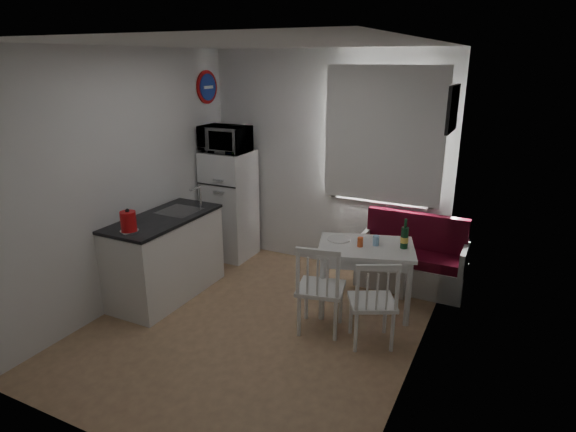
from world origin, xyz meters
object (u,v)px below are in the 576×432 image
object	(u,v)px
microwave	(225,139)
chair_left	(317,280)
bench	(411,264)
fridge	(230,205)
kitchen_counter	(166,256)
wine_bottle	(405,234)
kettle	(128,222)
chair_right	(370,294)
dining_table	(366,253)

from	to	relation	value
microwave	chair_left	bearing A→B (deg)	-34.73
bench	microwave	world-z (taller)	microwave
bench	fridge	world-z (taller)	fridge
bench	fridge	size ratio (longest dim) A/B	0.85
kitchen_counter	wine_bottle	size ratio (longest dim) A/B	4.35
kitchen_counter	kettle	size ratio (longest dim) A/B	5.61
fridge	microwave	size ratio (longest dim) A/B	2.41
bench	wine_bottle	distance (m)	0.84
chair_right	microwave	bearing A→B (deg)	124.31
chair_left	kitchen_counter	bearing A→B (deg)	167.14
chair_left	microwave	size ratio (longest dim) A/B	0.86
fridge	kettle	size ratio (longest dim) A/B	5.91
bench	chair_left	xyz separation A→B (m)	(-0.57, -1.38, 0.28)
dining_table	microwave	world-z (taller)	microwave
kitchen_counter	fridge	bearing A→B (deg)	89.10
fridge	wine_bottle	world-z (taller)	fridge
kitchen_counter	chair_left	size ratio (longest dim) A/B	2.66
kitchen_counter	dining_table	world-z (taller)	kitchen_counter
fridge	kettle	xyz separation A→B (m)	(0.03, -1.78, 0.32)
chair_right	kitchen_counter	bearing A→B (deg)	152.02
chair_right	bench	bearing A→B (deg)	59.65
wine_bottle	dining_table	bearing A→B (deg)	-164.05
chair_left	wine_bottle	xyz separation A→B (m)	(0.60, 0.76, 0.30)
fridge	dining_table	bearing A→B (deg)	-16.83
fridge	wine_bottle	bearing A→B (deg)	-12.16
fridge	kettle	bearing A→B (deg)	-89.03
dining_table	kitchen_counter	bearing A→B (deg)	179.69
kettle	wine_bottle	bearing A→B (deg)	28.60
bench	microwave	distance (m)	2.66
bench	chair_left	distance (m)	1.52
dining_table	fridge	world-z (taller)	fridge
kitchen_counter	bench	size ratio (longest dim) A/B	1.12
fridge	wine_bottle	distance (m)	2.42
chair_right	kettle	world-z (taller)	kettle
chair_left	fridge	xyz separation A→B (m)	(-1.76, 1.27, 0.14)
kettle	dining_table	bearing A→B (deg)	30.58
kettle	microwave	bearing A→B (deg)	90.99
wine_bottle	kitchen_counter	bearing A→B (deg)	-162.83
chair_right	wine_bottle	xyz separation A→B (m)	(0.10, 0.76, 0.33)
kitchen_counter	microwave	world-z (taller)	microwave
kettle	bench	bearing A→B (deg)	39.35
chair_left	wine_bottle	size ratio (longest dim) A/B	1.64
chair_right	microwave	size ratio (longest dim) A/B	0.93
chair_left	wine_bottle	world-z (taller)	wine_bottle
chair_right	microwave	distance (m)	2.76
kitchen_counter	dining_table	size ratio (longest dim) A/B	1.21
fridge	microwave	bearing A→B (deg)	-90.00
wine_bottle	kettle	bearing A→B (deg)	-151.40
dining_table	chair_right	bearing A→B (deg)	-86.86
bench	dining_table	size ratio (longest dim) A/B	1.07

